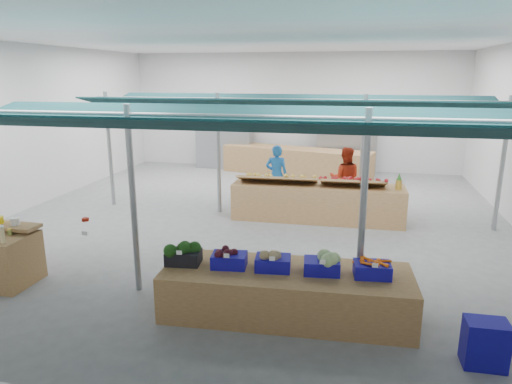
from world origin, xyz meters
TOP-DOWN VIEW (x-y plane):
  - floor at (0.00, 0.00)m, footprint 13.00×13.00m
  - hall at (0.00, 1.44)m, footprint 13.00×13.00m
  - pole_grid at (0.75, -1.75)m, footprint 10.00×4.60m
  - awnings at (0.75, -1.75)m, footprint 9.50×7.08m
  - back_shelving_left at (-2.50, 6.00)m, footprint 2.00×0.50m
  - back_shelving_right at (2.00, 6.00)m, footprint 2.00×0.50m
  - veg_counter at (1.48, -4.27)m, footprint 3.63×1.39m
  - fruit_counter at (1.50, 0.37)m, footprint 4.08×1.05m
  - far_counter at (0.31, 5.32)m, footprint 5.35×2.26m
  - crate_stack at (4.00, -4.95)m, footprint 0.50×0.36m
  - vendor_left at (0.30, 1.47)m, footprint 0.60×0.40m
  - vendor_right at (2.10, 1.47)m, footprint 0.80×0.63m
  - crate_broccoli at (-0.05, -4.35)m, footprint 0.54×0.43m
  - crate_beets at (0.64, -4.31)m, footprint 0.54×0.43m
  - crate_celeriac at (1.28, -4.28)m, footprint 0.54×0.43m
  - crate_cabbage at (1.98, -4.24)m, footprint 0.54×0.43m
  - crate_carrots at (2.67, -4.20)m, footprint 0.54×0.43m
  - sparrow at (-0.20, -4.48)m, footprint 0.12×0.09m
  - pole_ribbon at (-1.95, -3.90)m, footprint 0.12×0.12m
  - apple_heap_yellow at (0.54, 0.26)m, footprint 1.93×0.78m
  - apple_heap_red at (2.33, 0.29)m, footprint 1.53×0.76m
  - pineapple at (3.34, 0.31)m, footprint 0.14×0.14m

SIDE VIEW (x-z plane):
  - floor at x=0.00m, z-range 0.00..0.00m
  - crate_stack at x=4.00m, z-range 0.00..0.59m
  - veg_counter at x=1.48m, z-range 0.00..0.69m
  - fruit_counter at x=1.50m, z-range 0.00..0.87m
  - far_counter at x=0.31m, z-range 0.00..0.95m
  - crate_carrots at x=2.67m, z-range 0.66..0.95m
  - vendor_left at x=0.30m, z-range 0.00..1.63m
  - vendor_right at x=2.10m, z-range 0.00..1.63m
  - crate_beets at x=0.64m, z-range 0.68..0.97m
  - crate_celeriac at x=1.28m, z-range 0.68..0.99m
  - crate_broccoli at x=-0.05m, z-range 0.68..1.03m
  - crate_cabbage at x=1.98m, z-range 0.68..1.03m
  - sparrow at x=-0.20m, z-range 0.89..1.00m
  - back_shelving_left at x=-2.50m, z-range 0.00..2.00m
  - back_shelving_right at x=2.00m, z-range 0.00..2.00m
  - apple_heap_yellow at x=0.54m, z-range 0.90..1.17m
  - apple_heap_red at x=2.33m, z-range 0.90..1.17m
  - pineapple at x=3.34m, z-range 0.86..1.25m
  - pole_ribbon at x=-1.95m, z-range 0.94..1.22m
  - pole_grid at x=0.75m, z-range 0.31..3.31m
  - hall at x=0.00m, z-range -3.85..9.15m
  - awnings at x=0.75m, z-range 2.63..2.93m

